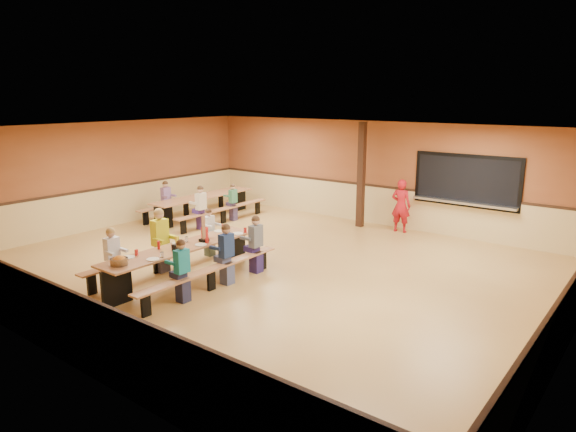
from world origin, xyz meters
The scene contains 23 objects.
ground centered at (0.00, 0.00, 0.00)m, with size 12.00×12.00×0.00m, color #A0753D.
room_envelope centered at (0.00, 0.00, 0.69)m, with size 12.04×10.04×3.02m.
kitchen_pass_through centered at (2.60, 4.96, 1.49)m, with size 2.78×0.28×1.38m.
structural_post centered at (-0.20, 4.40, 1.50)m, with size 0.18×0.18×3.00m, color black.
cafeteria_table_main centered at (-0.80, -1.76, 0.53)m, with size 1.91×3.70×0.74m.
cafeteria_table_second centered at (-4.43, 2.25, 0.53)m, with size 1.91×3.70×0.74m.
seated_child_white_left centered at (-1.62, -2.82, 0.60)m, with size 0.36×0.30×1.20m, color white, non-canonical shape.
seated_adult_yellow centered at (-1.62, -1.64, 0.68)m, with size 0.45×0.37×1.37m, color yellow, non-canonical shape.
seated_child_grey_left centered at (-1.62, -0.22, 0.56)m, with size 0.33×0.27×1.12m, color white, non-canonical shape.
seated_child_teal_right centered at (0.03, -2.47, 0.59)m, with size 0.35×0.29×1.17m, color #167686, non-canonical shape.
seated_child_navy_right centered at (0.03, -1.32, 0.61)m, with size 0.38×0.31×1.23m, color navy, non-canonical shape.
seated_child_char_right centered at (0.03, -0.43, 0.61)m, with size 0.38×0.31×1.23m, color #545860, non-canonical shape.
seated_child_purple_sec centered at (-5.26, 1.48, 0.59)m, with size 0.36×0.29×1.18m, color slate, non-canonical shape.
seated_child_green_sec centered at (-3.61, 2.68, 0.55)m, with size 0.32×0.26×1.10m, color #3A7A58, non-canonical shape.
seated_child_tan_sec centered at (-3.61, 1.38, 0.61)m, with size 0.38×0.31×1.23m, color beige, non-canonical shape.
standing_woman centered at (0.99, 4.55, 0.74)m, with size 0.54×0.36×1.48m, color #B3141D.
punch_pitcher centered at (-0.91, -1.02, 0.85)m, with size 0.16×0.16×0.22m, color red.
chip_bowl centered at (-0.80, -3.22, 0.81)m, with size 0.32×0.32×0.15m, color orange, non-canonical shape.
napkin_dispenser centered at (-0.66, -2.02, 0.80)m, with size 0.10×0.14×0.13m, color black.
condiment_mustard centered at (-1.00, -1.72, 0.82)m, with size 0.06×0.06×0.17m, color yellow.
condiment_ketchup centered at (-1.00, -2.17, 0.82)m, with size 0.06×0.06×0.17m, color #B2140F.
table_paddle centered at (-0.70, -1.24, 0.88)m, with size 0.16×0.16×0.56m.
place_settings centered at (-0.80, -1.76, 0.80)m, with size 0.65×3.30×0.11m, color beige, non-canonical shape.
Camera 1 is at (6.99, -8.32, 3.73)m, focal length 32.00 mm.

